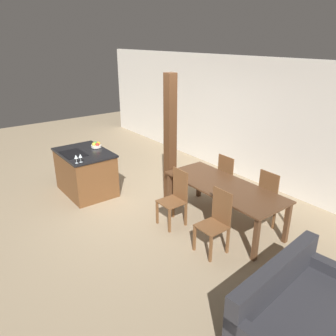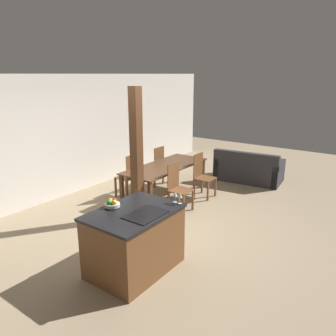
{
  "view_description": "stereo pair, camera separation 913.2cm",
  "coord_description": "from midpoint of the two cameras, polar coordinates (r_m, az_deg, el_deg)",
  "views": [
    {
      "loc": [
        4.8,
        -2.98,
        3.06
      ],
      "look_at": [
        0.6,
        0.2,
        0.95
      ],
      "focal_mm": 35.0,
      "sensor_mm": 36.0,
      "label": 1
    },
    {
      "loc": [
        -4.31,
        -3.35,
        2.69
      ],
      "look_at": [
        0.6,
        0.2,
        0.95
      ],
      "focal_mm": 35.0,
      "sensor_mm": 36.0,
      "label": 2
    }
  ],
  "objects": [
    {
      "name": "fruit_bowl",
      "position": [
        3.84,
        21.53,
        -9.87
      ],
      "size": [
        0.21,
        0.21,
        0.12
      ],
      "color": "silver",
      "rests_on": "kitchen_island"
    },
    {
      "name": "couch",
      "position": [
        5.11,
        88.13,
        -32.47
      ],
      "size": [
        1.08,
        1.74,
        0.82
      ],
      "rotation": [
        0.0,
        0.0,
        1.68
      ],
      "color": "#2D2D33",
      "rests_on": "ground_plane"
    },
    {
      "name": "dining_chair_far_left",
      "position": [
        5.25,
        53.49,
        -14.85
      ],
      "size": [
        0.4,
        0.4,
        0.99
      ],
      "rotation": [
        0.0,
        0.0,
        3.14
      ],
      "color": "brown",
      "rests_on": "ground_plane"
    },
    {
      "name": "kitchen_island",
      "position": [
        3.86,
        18.82,
        -18.49
      ],
      "size": [
        1.28,
        0.91,
        0.91
      ],
      "color": "brown",
      "rests_on": "ground_plane"
    },
    {
      "name": "dining_chair_near_left",
      "position": [
        4.12,
        52.99,
        -23.46
      ],
      "size": [
        0.4,
        0.4,
        0.99
      ],
      "color": "brown",
      "rests_on": "ground_plane"
    },
    {
      "name": "ground_plane",
      "position": [
        4.28,
        38.17,
        -26.19
      ],
      "size": [
        16.0,
        16.0,
        0.0
      ],
      "primitive_type": "plane",
      "color": "#9E896B"
    },
    {
      "name": "dining_chair_near_right",
      "position": [
        4.38,
        66.81,
        -26.18
      ],
      "size": [
        0.4,
        0.4,
        0.99
      ],
      "color": "brown",
      "rests_on": "ground_plane"
    },
    {
      "name": "dining_chair_far_right",
      "position": [
        5.45,
        63.88,
        -17.46
      ],
      "size": [
        0.4,
        0.4,
        0.99
      ],
      "rotation": [
        0.0,
        0.0,
        3.14
      ],
      "color": "brown",
      "rests_on": "ground_plane"
    },
    {
      "name": "dining_table",
      "position": [
        4.69,
        59.87,
        -18.77
      ],
      "size": [
        2.19,
        0.89,
        0.73
      ],
      "color": "#51331E",
      "rests_on": "ground_plane"
    },
    {
      "name": "wine_glass_middle",
      "position": [
        3.1,
        25.7,
        -17.29
      ],
      "size": [
        0.07,
        0.07,
        0.16
      ],
      "color": "silver",
      "rests_on": "kitchen_island"
    },
    {
      "name": "wine_glass_near",
      "position": [
        3.04,
        24.92,
        -18.02
      ],
      "size": [
        0.07,
        0.07,
        0.16
      ],
      "color": "silver",
      "rests_on": "kitchen_island"
    },
    {
      "name": "timber_post",
      "position": [
        4.1,
        46.53,
        -9.02
      ],
      "size": [
        0.18,
        0.18,
        2.49
      ],
      "color": "#4C2D19",
      "rests_on": "ground_plane"
    },
    {
      "name": "wall_back",
      "position": [
        6.12,
        48.39,
        -0.17
      ],
      "size": [
        11.2,
        0.08,
        2.7
      ],
      "color": "silver",
      "rests_on": "ground_plane"
    }
  ]
}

